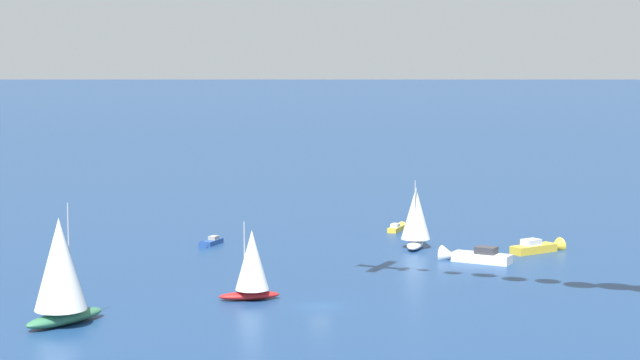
{
  "coord_description": "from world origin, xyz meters",
  "views": [
    {
      "loc": [
        -103.59,
        60.86,
        27.24
      ],
      "look_at": [
        0.0,
        0.0,
        13.51
      ],
      "focal_mm": 65.03,
      "sensor_mm": 36.0,
      "label": 1
    }
  ],
  "objects_px": {
    "motorboat_far_stbd": "(472,256)",
    "motorboat_ahead": "(540,247)",
    "motorboat_far_port": "(210,242)",
    "sailboat_mid_cluster": "(252,264)",
    "sailboat_trailing": "(416,217)",
    "sailboat_offshore": "(60,270)",
    "motorboat_near_centre": "(397,228)"
  },
  "relations": [
    {
      "from": "motorboat_near_centre",
      "to": "motorboat_far_stbd",
      "type": "bearing_deg",
      "value": 166.75
    },
    {
      "from": "motorboat_near_centre",
      "to": "motorboat_far_stbd",
      "type": "distance_m",
      "value": 26.7
    },
    {
      "from": "sailboat_mid_cluster",
      "to": "motorboat_near_centre",
      "type": "bearing_deg",
      "value": -52.07
    },
    {
      "from": "motorboat_ahead",
      "to": "motorboat_near_centre",
      "type": "bearing_deg",
      "value": 13.9
    },
    {
      "from": "sailboat_trailing",
      "to": "motorboat_ahead",
      "type": "height_order",
      "value": "sailboat_trailing"
    },
    {
      "from": "motorboat_near_centre",
      "to": "motorboat_far_port",
      "type": "xyz_separation_m",
      "value": [
        2.3,
        29.77,
        -0.01
      ]
    },
    {
      "from": "motorboat_near_centre",
      "to": "motorboat_ahead",
      "type": "relative_size",
      "value": 0.59
    },
    {
      "from": "sailboat_trailing",
      "to": "motorboat_ahead",
      "type": "relative_size",
      "value": 1.1
    },
    {
      "from": "motorboat_far_stbd",
      "to": "motorboat_ahead",
      "type": "bearing_deg",
      "value": -84.92
    },
    {
      "from": "sailboat_mid_cluster",
      "to": "motorboat_ahead",
      "type": "bearing_deg",
      "value": -81.72
    },
    {
      "from": "sailboat_offshore",
      "to": "motorboat_ahead",
      "type": "relative_size",
      "value": 1.42
    },
    {
      "from": "motorboat_far_port",
      "to": "motorboat_ahead",
      "type": "xyz_separation_m",
      "value": [
        -27.2,
        -35.93,
        0.25
      ]
    },
    {
      "from": "motorboat_far_port",
      "to": "motorboat_near_centre",
      "type": "bearing_deg",
      "value": -94.42
    },
    {
      "from": "motorboat_far_stbd",
      "to": "motorboat_ahead",
      "type": "height_order",
      "value": "motorboat_far_stbd"
    },
    {
      "from": "sailboat_trailing",
      "to": "sailboat_mid_cluster",
      "type": "distance_m",
      "value": 38.75
    },
    {
      "from": "sailboat_offshore",
      "to": "sailboat_mid_cluster",
      "type": "height_order",
      "value": "sailboat_offshore"
    },
    {
      "from": "sailboat_trailing",
      "to": "motorboat_far_stbd",
      "type": "bearing_deg",
      "value": -178.88
    },
    {
      "from": "motorboat_far_port",
      "to": "sailboat_mid_cluster",
      "type": "relative_size",
      "value": 0.57
    },
    {
      "from": "motorboat_near_centre",
      "to": "sailboat_offshore",
      "type": "distance_m",
      "value": 70.38
    },
    {
      "from": "motorboat_far_port",
      "to": "sailboat_mid_cluster",
      "type": "bearing_deg",
      "value": 162.19
    },
    {
      "from": "sailboat_offshore",
      "to": "motorboat_far_stbd",
      "type": "bearing_deg",
      "value": -83.36
    },
    {
      "from": "motorboat_far_port",
      "to": "motorboat_far_stbd",
      "type": "distance_m",
      "value": 36.87
    },
    {
      "from": "motorboat_far_port",
      "to": "motorboat_ahead",
      "type": "relative_size",
      "value": 0.57
    },
    {
      "from": "motorboat_near_centre",
      "to": "sailboat_trailing",
      "type": "distance_m",
      "value": 15.63
    },
    {
      "from": "motorboat_near_centre",
      "to": "motorboat_far_stbd",
      "type": "xyz_separation_m",
      "value": [
        -25.99,
        6.12,
        0.31
      ]
    },
    {
      "from": "motorboat_far_port",
      "to": "motorboat_far_stbd",
      "type": "bearing_deg",
      "value": -140.11
    },
    {
      "from": "motorboat_ahead",
      "to": "sailboat_mid_cluster",
      "type": "distance_m",
      "value": 47.46
    },
    {
      "from": "motorboat_near_centre",
      "to": "sailboat_mid_cluster",
      "type": "distance_m",
      "value": 51.71
    },
    {
      "from": "motorboat_far_port",
      "to": "sailboat_offshore",
      "type": "relative_size",
      "value": 0.4
    },
    {
      "from": "motorboat_ahead",
      "to": "sailboat_trailing",
      "type": "bearing_deg",
      "value": 48.3
    },
    {
      "from": "sailboat_offshore",
      "to": "motorboat_far_port",
      "type": "bearing_deg",
      "value": -42.97
    },
    {
      "from": "motorboat_near_centre",
      "to": "sailboat_trailing",
      "type": "relative_size",
      "value": 0.53
    }
  ]
}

